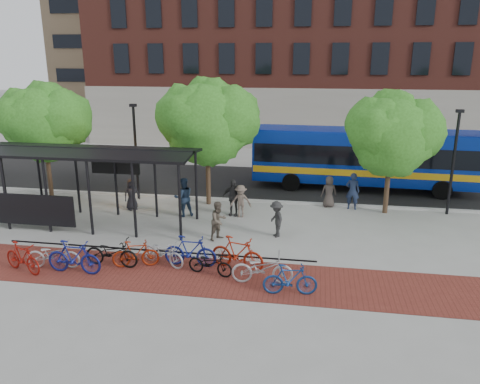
% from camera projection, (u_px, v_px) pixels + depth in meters
% --- Properties ---
extents(ground, '(160.00, 160.00, 0.00)m').
position_uv_depth(ground, '(257.00, 229.00, 21.12)').
color(ground, '#9E9E99').
rests_on(ground, ground).
extents(asphalt_street, '(160.00, 8.00, 0.01)m').
position_uv_depth(asphalt_street, '(274.00, 183.00, 28.69)').
color(asphalt_street, black).
rests_on(asphalt_street, ground).
extents(curb, '(160.00, 0.25, 0.12)m').
position_uv_depth(curb, '(267.00, 201.00, 24.89)').
color(curb, '#B7B7B2').
rests_on(curb, ground).
extents(brick_strip, '(24.00, 3.00, 0.01)m').
position_uv_depth(brick_strip, '(183.00, 275.00, 16.70)').
color(brick_strip, maroon).
rests_on(brick_strip, ground).
extents(bike_rack_rail, '(12.00, 0.05, 0.95)m').
position_uv_depth(bike_rack_rail, '(157.00, 262.00, 17.75)').
color(bike_rack_rail, black).
rests_on(bike_rack_rail, ground).
extents(building_brick, '(55.00, 14.00, 20.00)m').
position_uv_depth(building_brick, '(408.00, 27.00, 41.37)').
color(building_brick, brown).
rests_on(building_brick, ground).
extents(bus_shelter, '(10.60, 3.07, 3.60)m').
position_uv_depth(bus_shelter, '(78.00, 160.00, 21.10)').
color(bus_shelter, black).
rests_on(bus_shelter, ground).
extents(tree_a, '(4.90, 4.00, 6.18)m').
position_uv_depth(tree_a, '(45.00, 120.00, 24.97)').
color(tree_a, '#382619').
rests_on(tree_a, ground).
extents(tree_b, '(5.15, 4.20, 6.47)m').
position_uv_depth(tree_b, '(209.00, 119.00, 23.50)').
color(tree_b, '#382619').
rests_on(tree_b, ground).
extents(tree_c, '(4.66, 3.80, 5.92)m').
position_uv_depth(tree_c, '(394.00, 132.00, 22.20)').
color(tree_c, '#382619').
rests_on(tree_c, ground).
extents(lamp_post_left, '(0.35, 0.20, 5.12)m').
position_uv_depth(lamp_post_left, '(136.00, 149.00, 24.86)').
color(lamp_post_left, black).
rests_on(lamp_post_left, ground).
extents(lamp_post_right, '(0.35, 0.20, 5.12)m').
position_uv_depth(lamp_post_right, '(454.00, 160.00, 22.34)').
color(lamp_post_right, black).
rests_on(lamp_post_right, ground).
extents(bus, '(12.90, 3.43, 3.46)m').
position_uv_depth(bus, '(365.00, 155.00, 27.03)').
color(bus, '#08289D').
rests_on(bus, ground).
extents(bike_1, '(1.93, 1.18, 1.12)m').
position_uv_depth(bike_1, '(22.00, 257.00, 16.76)').
color(bike_1, maroon).
rests_on(bike_1, ground).
extents(bike_2, '(2.05, 0.95, 1.04)m').
position_uv_depth(bike_2, '(53.00, 255.00, 17.10)').
color(bike_2, '#ACACAF').
rests_on(bike_2, ground).
extents(bike_3, '(2.09, 0.67, 1.24)m').
position_uv_depth(bike_3, '(74.00, 257.00, 16.64)').
color(bike_3, navy).
rests_on(bike_3, ground).
extents(bike_4, '(2.10, 0.84, 1.08)m').
position_uv_depth(bike_4, '(112.00, 252.00, 17.24)').
color(bike_4, black).
rests_on(bike_4, ground).
extents(bike_5, '(1.78, 0.98, 1.03)m').
position_uv_depth(bike_5, '(136.00, 254.00, 17.18)').
color(bike_5, maroon).
rests_on(bike_5, ground).
extents(bike_6, '(2.02, 1.35, 1.00)m').
position_uv_depth(bike_6, '(163.00, 253.00, 17.33)').
color(bike_6, '#A3A3A6').
rests_on(bike_6, ground).
extents(bike_7, '(1.99, 0.58, 1.19)m').
position_uv_depth(bike_7, '(190.00, 251.00, 17.21)').
color(bike_7, navy).
rests_on(bike_7, ground).
extents(bike_8, '(1.78, 0.93, 0.89)m').
position_uv_depth(bike_8, '(210.00, 263.00, 16.58)').
color(bike_8, black).
rests_on(bike_8, ground).
extents(bike_9, '(2.16, 1.12, 1.25)m').
position_uv_depth(bike_9, '(237.00, 253.00, 16.96)').
color(bike_9, '#9C220E').
rests_on(bike_9, ground).
extents(bike_10, '(2.17, 0.93, 1.11)m').
position_uv_depth(bike_10, '(262.00, 268.00, 15.93)').
color(bike_10, '#A2A2A4').
rests_on(bike_10, ground).
extents(bike_11, '(1.83, 0.71, 1.07)m').
position_uv_depth(bike_11, '(290.00, 280.00, 15.16)').
color(bike_11, navy).
rests_on(bike_11, ground).
extents(pedestrian_0, '(0.93, 0.90, 1.61)m').
position_uv_depth(pedestrian_0, '(132.00, 194.00, 23.58)').
color(pedestrian_0, black).
rests_on(pedestrian_0, ground).
extents(pedestrian_2, '(1.17, 1.10, 1.91)m').
position_uv_depth(pedestrian_2, '(184.00, 197.00, 22.56)').
color(pedestrian_2, '#1B2B40').
rests_on(pedestrian_2, ground).
extents(pedestrian_3, '(1.08, 0.69, 1.59)m').
position_uv_depth(pedestrian_3, '(241.00, 201.00, 22.47)').
color(pedestrian_3, brown).
rests_on(pedestrian_3, ground).
extents(pedestrian_4, '(1.10, 0.53, 1.82)m').
position_uv_depth(pedestrian_4, '(233.00, 198.00, 22.67)').
color(pedestrian_4, '#2B2B2B').
rests_on(pedestrian_4, ground).
extents(pedestrian_6, '(0.89, 0.69, 1.62)m').
position_uv_depth(pedestrian_6, '(329.00, 192.00, 23.98)').
color(pedestrian_6, '#3E3632').
rests_on(pedestrian_6, ground).
extents(pedestrian_7, '(0.75, 0.54, 1.90)m').
position_uv_depth(pedestrian_7, '(353.00, 191.00, 23.60)').
color(pedestrian_7, '#1C2641').
rests_on(pedestrian_7, ground).
extents(pedestrian_8, '(0.99, 1.03, 1.68)m').
position_uv_depth(pedestrian_8, '(219.00, 221.00, 19.69)').
color(pedestrian_8, brown).
rests_on(pedestrian_8, ground).
extents(pedestrian_9, '(0.96, 1.17, 1.58)m').
position_uv_depth(pedestrian_9, '(276.00, 219.00, 20.02)').
color(pedestrian_9, '#262626').
rests_on(pedestrian_9, ground).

